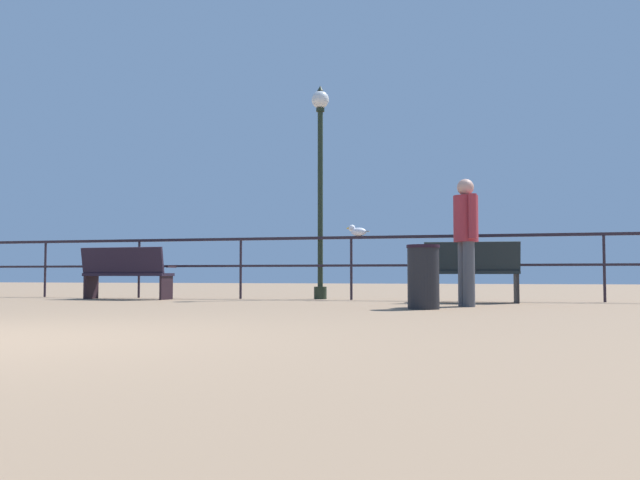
{
  "coord_description": "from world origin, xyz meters",
  "views": [
    {
      "loc": [
        3.54,
        -3.65,
        0.43
      ],
      "look_at": [
        0.59,
        7.48,
        1.01
      ],
      "focal_mm": 38.77,
      "sensor_mm": 36.0,
      "label": 1
    }
  ],
  "objects_px": {
    "lamppost_center": "(320,167)",
    "trash_bin": "(423,277)",
    "person_by_bench": "(466,233)",
    "seagull_on_rail": "(357,231)",
    "bench_near_left": "(125,271)",
    "bench_near_right": "(471,270)"
  },
  "relations": [
    {
      "from": "bench_near_right",
      "to": "trash_bin",
      "type": "xyz_separation_m",
      "value": [
        -0.5,
        -2.13,
        -0.1
      ]
    },
    {
      "from": "person_by_bench",
      "to": "seagull_on_rail",
      "type": "xyz_separation_m",
      "value": [
        -1.93,
        2.07,
        0.19
      ]
    },
    {
      "from": "bench_near_right",
      "to": "seagull_on_rail",
      "type": "bearing_deg",
      "value": 157.91
    },
    {
      "from": "bench_near_right",
      "to": "lamppost_center",
      "type": "distance_m",
      "value": 3.41
    },
    {
      "from": "person_by_bench",
      "to": "seagull_on_rail",
      "type": "height_order",
      "value": "person_by_bench"
    },
    {
      "from": "lamppost_center",
      "to": "seagull_on_rail",
      "type": "distance_m",
      "value": 1.4
    },
    {
      "from": "lamppost_center",
      "to": "person_by_bench",
      "type": "xyz_separation_m",
      "value": [
        2.66,
        -2.3,
        -1.37
      ]
    },
    {
      "from": "bench_near_right",
      "to": "seagull_on_rail",
      "type": "distance_m",
      "value": 2.21
    },
    {
      "from": "lamppost_center",
      "to": "person_by_bench",
      "type": "relative_size",
      "value": 2.21
    },
    {
      "from": "person_by_bench",
      "to": "trash_bin",
      "type": "height_order",
      "value": "person_by_bench"
    },
    {
      "from": "bench_near_right",
      "to": "lamppost_center",
      "type": "xyz_separation_m",
      "value": [
        -2.67,
        1.02,
        1.86
      ]
    },
    {
      "from": "lamppost_center",
      "to": "person_by_bench",
      "type": "height_order",
      "value": "lamppost_center"
    },
    {
      "from": "bench_near_left",
      "to": "seagull_on_rail",
      "type": "height_order",
      "value": "seagull_on_rail"
    },
    {
      "from": "seagull_on_rail",
      "to": "lamppost_center",
      "type": "bearing_deg",
      "value": 162.22
    },
    {
      "from": "bench_near_left",
      "to": "lamppost_center",
      "type": "bearing_deg",
      "value": 17.33
    },
    {
      "from": "bench_near_left",
      "to": "bench_near_right",
      "type": "bearing_deg",
      "value": -0.02
    },
    {
      "from": "lamppost_center",
      "to": "trash_bin",
      "type": "relative_size",
      "value": 4.75
    },
    {
      "from": "lamppost_center",
      "to": "trash_bin",
      "type": "distance_m",
      "value": 4.3
    },
    {
      "from": "trash_bin",
      "to": "bench_near_right",
      "type": "bearing_deg",
      "value": 76.78
    },
    {
      "from": "seagull_on_rail",
      "to": "bench_near_right",
      "type": "bearing_deg",
      "value": -22.09
    },
    {
      "from": "lamppost_center",
      "to": "trash_bin",
      "type": "bearing_deg",
      "value": -55.41
    },
    {
      "from": "bench_near_right",
      "to": "seagull_on_rail",
      "type": "relative_size",
      "value": 3.53
    }
  ]
}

